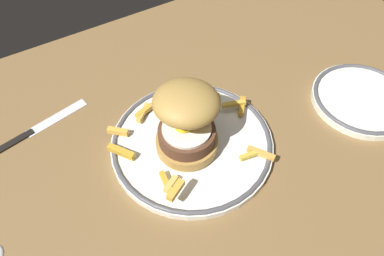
{
  "coord_description": "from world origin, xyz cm",
  "views": [
    {
      "loc": [
        -12.96,
        -26.57,
        47.52
      ],
      "look_at": [
        4.88,
        2.73,
        4.6
      ],
      "focal_mm": 33.94,
      "sensor_mm": 36.0,
      "label": 1
    }
  ],
  "objects_px": {
    "burger": "(187,119)",
    "knife": "(30,132)",
    "dinner_plate": "(192,143)",
    "side_plate": "(362,99)"
  },
  "relations": [
    {
      "from": "burger",
      "to": "knife",
      "type": "xyz_separation_m",
      "value": [
        -0.21,
        0.16,
        -0.07
      ]
    },
    {
      "from": "knife",
      "to": "dinner_plate",
      "type": "bearing_deg",
      "value": -36.79
    },
    {
      "from": "burger",
      "to": "knife",
      "type": "distance_m",
      "value": 0.27
    },
    {
      "from": "dinner_plate",
      "to": "knife",
      "type": "height_order",
      "value": "dinner_plate"
    },
    {
      "from": "side_plate",
      "to": "knife",
      "type": "bearing_deg",
      "value": 155.76
    },
    {
      "from": "side_plate",
      "to": "knife",
      "type": "height_order",
      "value": "side_plate"
    },
    {
      "from": "burger",
      "to": "knife",
      "type": "height_order",
      "value": "burger"
    },
    {
      "from": "dinner_plate",
      "to": "side_plate",
      "type": "bearing_deg",
      "value": -13.55
    },
    {
      "from": "side_plate",
      "to": "knife",
      "type": "xyz_separation_m",
      "value": [
        -0.52,
        0.24,
        -0.01
      ]
    },
    {
      "from": "burger",
      "to": "side_plate",
      "type": "bearing_deg",
      "value": -13.47
    }
  ]
}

